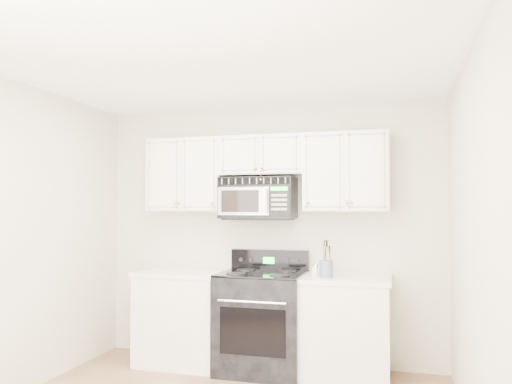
% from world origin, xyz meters
% --- Properties ---
extents(room, '(3.51, 3.51, 2.61)m').
position_xyz_m(room, '(0.00, 0.00, 1.30)').
color(room, '#9C7752').
rests_on(room, ground).
extents(base_cabinet_left, '(0.86, 0.65, 0.92)m').
position_xyz_m(base_cabinet_left, '(-0.80, 1.44, 0.43)').
color(base_cabinet_left, silver).
rests_on(base_cabinet_left, ground).
extents(base_cabinet_right, '(0.86, 0.65, 0.92)m').
position_xyz_m(base_cabinet_right, '(0.80, 1.44, 0.43)').
color(base_cabinet_right, silver).
rests_on(base_cabinet_right, ground).
extents(range, '(0.80, 0.72, 1.13)m').
position_xyz_m(range, '(0.03, 1.42, 0.48)').
color(range, black).
rests_on(range, ground).
extents(upper_cabinets, '(2.44, 0.37, 0.75)m').
position_xyz_m(upper_cabinets, '(0.00, 1.58, 1.93)').
color(upper_cabinets, silver).
rests_on(upper_cabinets, ground).
extents(microwave, '(0.74, 0.42, 0.41)m').
position_xyz_m(microwave, '(-0.05, 1.56, 1.65)').
color(microwave, black).
rests_on(microwave, ground).
extents(utensil_crock, '(0.12, 0.12, 0.33)m').
position_xyz_m(utensil_crock, '(0.66, 1.34, 1.01)').
color(utensil_crock, '#4D5874').
rests_on(utensil_crock, base_cabinet_right).
extents(shaker_salt, '(0.05, 0.05, 0.11)m').
position_xyz_m(shaker_salt, '(0.55, 1.39, 0.98)').
color(shaker_salt, silver).
rests_on(shaker_salt, base_cabinet_right).
extents(shaker_pepper, '(0.04, 0.04, 0.10)m').
position_xyz_m(shaker_pepper, '(0.53, 1.41, 0.97)').
color(shaker_pepper, silver).
rests_on(shaker_pepper, base_cabinet_right).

